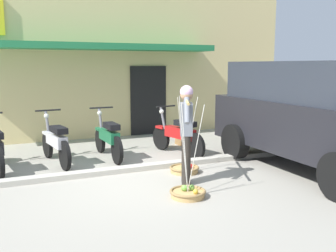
# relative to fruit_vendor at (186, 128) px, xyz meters

# --- Properties ---
(ground_plane) EXTENTS (90.00, 90.00, 0.00)m
(ground_plane) POSITION_rel_fruit_vendor_xyz_m (-0.53, 0.45, -0.98)
(ground_plane) COLOR #9E998C
(sidewalk_curb) EXTENTS (20.00, 0.24, 0.10)m
(sidewalk_curb) POSITION_rel_fruit_vendor_xyz_m (-0.53, 1.15, -0.93)
(sidewalk_curb) COLOR #BAB4A5
(sidewalk_curb) RESTS_ON ground
(fruit_vendor) EXTENTS (0.62, 1.30, 1.70)m
(fruit_vendor) POSITION_rel_fruit_vendor_xyz_m (0.00, 0.00, 0.00)
(fruit_vendor) COLOR #2D2823
(fruit_vendor) RESTS_ON ground
(fruit_basket_left_side) EXTENTS (0.57, 0.57, 1.45)m
(fruit_basket_left_side) POSITION_rel_fruit_vendor_xyz_m (-0.29, -0.64, -0.90)
(fruit_basket_left_side) COLOR tan
(fruit_basket_left_side) RESTS_ON ground
(fruit_basket_right_side) EXTENTS (0.57, 0.57, 1.45)m
(fruit_basket_right_side) POSITION_rel_fruit_vendor_xyz_m (0.29, 0.63, -0.90)
(fruit_basket_right_side) COLOR tan
(fruit_basket_right_side) RESTS_ON ground
(motorcycle_second_in_row) EXTENTS (0.54, 1.81, 1.09)m
(motorcycle_second_in_row) POSITION_rel_fruit_vendor_xyz_m (-1.83, 2.33, -0.52)
(motorcycle_second_in_row) COLOR black
(motorcycle_second_in_row) RESTS_ON ground
(motorcycle_third_in_row) EXTENTS (0.54, 1.82, 1.09)m
(motorcycle_third_in_row) POSITION_rel_fruit_vendor_xyz_m (-0.71, 2.36, -0.52)
(motorcycle_third_in_row) COLOR black
(motorcycle_third_in_row) RESTS_ON ground
(motorcycle_end_of_row) EXTENTS (0.61, 1.79, 1.09)m
(motorcycle_end_of_row) POSITION_rel_fruit_vendor_xyz_m (0.84, 2.05, -0.52)
(motorcycle_end_of_row) COLOR black
(motorcycle_end_of_row) RESTS_ON ground
(parked_truck) EXTENTS (2.25, 4.85, 2.10)m
(parked_truck) POSITION_rel_fruit_vendor_xyz_m (2.71, -0.26, 0.16)
(parked_truck) COLOR black
(parked_truck) RESTS_ON ground
(storefront_building) EXTENTS (13.00, 6.00, 4.20)m
(storefront_building) POSITION_rel_fruit_vendor_xyz_m (-0.75, 7.32, 1.13)
(storefront_building) COLOR #DBC684
(storefront_building) RESTS_ON ground
(wooden_crate) EXTENTS (0.44, 0.36, 0.32)m
(wooden_crate) POSITION_rel_fruit_vendor_xyz_m (1.51, 3.01, -0.82)
(wooden_crate) COLOR olive
(wooden_crate) RESTS_ON ground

